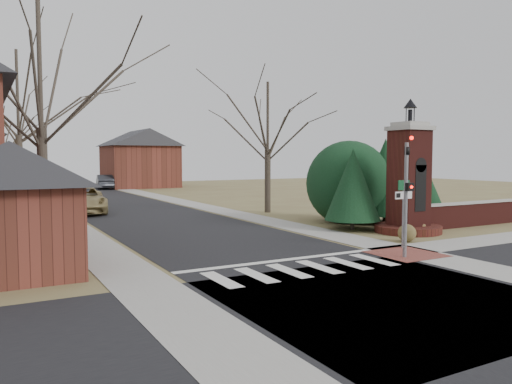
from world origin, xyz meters
TOP-DOWN VIEW (x-y plane):
  - ground at (0.00, 0.00)m, footprint 120.00×120.00m
  - main_street at (0.00, 22.00)m, footprint 8.00×70.00m
  - cross_street at (0.00, -3.00)m, footprint 120.00×8.00m
  - crosswalk_zone at (0.00, 0.80)m, footprint 8.00×2.20m
  - stop_bar at (0.00, 2.30)m, footprint 8.00×0.35m
  - sidewalk_right_main at (5.20, 22.00)m, footprint 2.00×60.00m
  - sidewalk_left at (-5.20, 22.00)m, footprint 2.00×60.00m
  - curb_apron at (4.80, 1.00)m, footprint 2.40×2.40m
  - traffic_signal_pole at (4.30, 0.57)m, footprint 0.28×0.41m
  - sign_post at (5.59, 1.99)m, footprint 0.90×0.07m
  - brick_gate_monument at (9.00, 4.99)m, footprint 3.20×3.20m
  - brick_garden_wall at (13.50, 5.00)m, footprint 7.50×0.50m
  - garage_left at (-8.52, 4.49)m, footprint 4.80×4.80m
  - house_distant_right at (7.99, 47.99)m, footprint 8.80×8.80m
  - evergreen_near at (7.20, 7.00)m, footprint 2.80×2.80m
  - evergreen_mid at (10.50, 8.20)m, footprint 3.40×3.40m
  - evergreen_far at (12.50, 7.20)m, footprint 2.40×2.40m
  - evergreen_mass at (9.00, 9.50)m, footprint 4.80×4.80m
  - bare_tree_0 at (-7.00, 9.00)m, footprint 8.05×8.05m
  - bare_tree_1 at (-7.00, 22.00)m, footprint 8.40×8.40m
  - bare_tree_2 at (-7.50, 35.00)m, footprint 7.35×7.35m
  - bare_tree_3 at (7.50, 16.00)m, footprint 7.00×7.00m
  - pickup_truck at (-3.38, 21.46)m, footprint 3.62×6.49m
  - distant_car at (3.40, 46.29)m, footprint 2.43×5.20m
  - dry_shrub_left at (6.89, 3.00)m, footprint 0.78×0.78m
  - dry_shrub_right at (9.30, 4.60)m, footprint 0.74×0.74m

SIDE VIEW (x-z plane):
  - ground at x=0.00m, z-range 0.00..0.00m
  - main_street at x=0.00m, z-range 0.00..0.01m
  - cross_street at x=0.00m, z-range 0.00..0.01m
  - crosswalk_zone at x=0.00m, z-range 0.00..0.02m
  - stop_bar at x=0.00m, z-range 0.00..0.02m
  - sidewalk_right_main at x=5.20m, z-range 0.00..0.02m
  - sidewalk_left at x=-5.20m, z-range 0.00..0.02m
  - curb_apron at x=4.80m, z-range 0.00..0.02m
  - dry_shrub_right at x=9.30m, z-range 0.00..0.74m
  - dry_shrub_left at x=6.89m, z-range 0.00..0.78m
  - brick_garden_wall at x=13.50m, z-range 0.01..1.31m
  - distant_car at x=3.40m, z-range 0.00..1.65m
  - pickup_truck at x=-3.38m, z-range 0.00..1.72m
  - evergreen_far at x=12.50m, z-range 0.25..3.55m
  - sign_post at x=5.59m, z-range 0.57..3.32m
  - brick_gate_monument at x=9.00m, z-range -1.07..5.40m
  - garage_left at x=-8.52m, z-range 0.09..4.38m
  - evergreen_near at x=7.20m, z-range 0.25..4.35m
  - evergreen_mass at x=9.00m, z-range 0.00..4.80m
  - traffic_signal_pole at x=4.30m, z-range 0.34..4.84m
  - evergreen_mid at x=10.50m, z-range 0.25..4.95m
  - house_distant_right at x=7.99m, z-range 0.00..7.30m
  - bare_tree_3 at x=7.50m, z-range 1.84..11.54m
  - bare_tree_2 at x=-7.50m, z-range 1.93..12.12m
  - bare_tree_0 at x=-7.00m, z-range 2.12..13.27m
  - bare_tree_1 at x=-7.00m, z-range 2.21..13.85m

